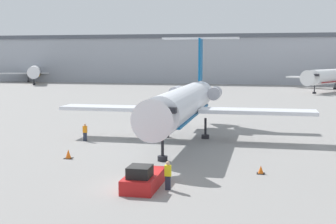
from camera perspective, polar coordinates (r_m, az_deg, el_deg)
name	(u,v)px	position (r m, az deg, el deg)	size (l,w,h in m)	color
ground_plane	(137,187)	(30.41, -3.78, -9.06)	(600.00, 600.00, 0.00)	gray
terminal_building	(240,59)	(148.37, 8.78, 6.44)	(180.00, 16.80, 14.95)	#9EA3AD
airplane_main	(184,103)	(46.60, 1.95, 1.15)	(25.67, 26.56, 10.59)	silver
pushback_tug	(143,179)	(29.98, -3.01, -8.14)	(1.98, 4.44, 1.61)	#B21919
worker_near_tug	(168,175)	(29.41, -0.01, -7.65)	(0.40, 0.25, 1.82)	#232838
worker_by_wing	(85,132)	(46.71, -10.09, -2.40)	(0.40, 0.24, 1.74)	#232838
traffic_cone_left	(68,154)	(39.16, -12.05, -5.05)	(0.64, 0.64, 0.76)	black
traffic_cone_right	(261,170)	(34.10, 11.25, -6.94)	(0.57, 0.57, 0.59)	black
airplane_parked_far_left	(35,71)	(157.17, -15.89, 4.86)	(30.84, 36.77, 10.49)	white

